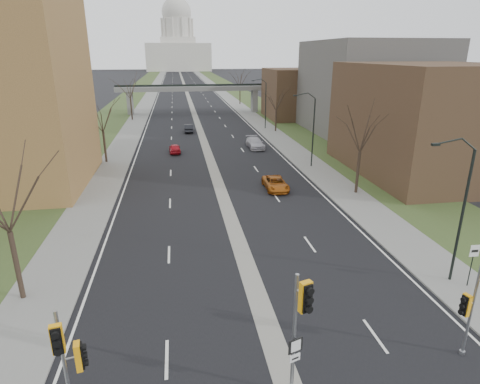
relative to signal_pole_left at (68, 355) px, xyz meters
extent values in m
plane|color=black|center=(8.11, 0.97, -3.24)|extent=(700.00, 700.00, 0.00)
cube|color=black|center=(8.11, 150.97, -3.23)|extent=(20.00, 600.00, 0.01)
cube|color=gray|center=(8.11, 150.97, -3.24)|extent=(1.20, 600.00, 0.02)
cube|color=gray|center=(20.11, 150.97, -3.18)|extent=(4.00, 600.00, 0.12)
cube|color=gray|center=(-3.89, 150.97, -3.18)|extent=(4.00, 600.00, 0.12)
cube|color=#334721|center=(26.11, 150.97, -3.19)|extent=(8.00, 600.00, 0.10)
cube|color=#334721|center=(-9.89, 150.97, -3.19)|extent=(8.00, 600.00, 0.10)
cube|color=#4D3624|center=(32.11, 28.97, 2.76)|extent=(16.00, 20.00, 12.00)
cube|color=#585450|center=(36.11, 52.97, 4.26)|extent=(18.00, 22.00, 15.00)
cube|color=#4D3624|center=(30.11, 70.97, 1.76)|extent=(14.00, 14.00, 10.00)
cube|color=slate|center=(-5.89, 80.97, -0.74)|extent=(1.20, 2.50, 5.00)
cube|color=slate|center=(22.11, 80.97, -0.74)|extent=(1.20, 2.50, 5.00)
cube|color=slate|center=(8.11, 80.97, 2.26)|extent=(34.00, 3.00, 1.00)
cube|color=black|center=(8.11, 80.97, 2.96)|extent=(34.00, 0.15, 0.50)
cube|color=silver|center=(8.11, 320.97, 6.76)|extent=(48.00, 42.00, 20.00)
cube|color=silver|center=(8.11, 320.97, 18.76)|extent=(26.00, 26.00, 5.00)
cylinder|color=silver|center=(8.11, 320.97, 27.76)|extent=(22.00, 22.00, 14.00)
sphere|color=silver|center=(8.11, 320.97, 38.76)|extent=(22.00, 22.00, 22.00)
cylinder|color=black|center=(19.91, 6.97, 0.88)|extent=(0.16, 0.16, 8.00)
cube|color=black|center=(17.61, 6.97, 5.23)|extent=(0.45, 0.18, 0.14)
cylinder|color=black|center=(19.91, 32.97, 0.88)|extent=(0.16, 0.16, 8.00)
cube|color=black|center=(17.61, 32.97, 5.23)|extent=(0.45, 0.18, 0.14)
cylinder|color=black|center=(19.91, 58.97, 0.88)|extent=(0.16, 0.16, 8.00)
cube|color=black|center=(17.61, 58.97, 5.23)|extent=(0.45, 0.18, 0.14)
cylinder|color=#382B21|center=(-4.89, 8.97, -1.12)|extent=(0.28, 0.28, 4.00)
cylinder|color=#382B21|center=(-4.89, 38.97, -1.24)|extent=(0.28, 0.28, 3.75)
cylinder|color=#382B21|center=(-4.89, 72.97, -0.99)|extent=(0.28, 0.28, 4.25)
cylinder|color=#382B21|center=(21.11, 22.97, -1.12)|extent=(0.28, 0.28, 4.00)
cylinder|color=#382B21|center=(21.11, 55.97, -1.37)|extent=(0.28, 0.28, 3.50)
cylinder|color=#382B21|center=(21.11, 95.97, -0.99)|extent=(0.28, 0.28, 4.25)
cylinder|color=gray|center=(-0.21, 0.15, -0.76)|extent=(0.13, 0.13, 4.94)
cube|color=orange|center=(-0.13, -0.32, 0.95)|extent=(0.46, 0.44, 1.09)
cube|color=orange|center=(0.26, 0.23, -0.29)|extent=(0.44, 0.46, 1.09)
cylinder|color=gray|center=(8.13, 0.29, -0.50)|extent=(0.15, 0.15, 5.48)
cube|color=orange|center=(8.29, -0.21, 1.61)|extent=(0.55, 0.54, 1.21)
cube|color=black|center=(8.13, 0.29, -0.81)|extent=(0.61, 0.24, 0.63)
cube|color=silver|center=(8.13, 0.29, -1.39)|extent=(0.46, 0.19, 0.32)
cylinder|color=gray|center=(16.47, 1.21, -0.93)|extent=(0.12, 0.12, 4.61)
cylinder|color=gray|center=(16.47, 1.21, -3.15)|extent=(0.25, 0.25, 0.18)
cube|color=orange|center=(16.03, 1.11, -0.49)|extent=(0.43, 0.45, 1.02)
cylinder|color=black|center=(20.48, 6.20, -1.98)|extent=(0.06, 0.06, 2.27)
cube|color=silver|center=(20.48, 6.20, -0.84)|extent=(0.57, 0.05, 0.72)
imported|color=#B41420|center=(3.65, 42.85, -2.60)|extent=(1.68, 3.78, 1.26)
imported|color=black|center=(6.11, 58.03, -2.55)|extent=(1.57, 4.19, 1.37)
imported|color=#A75311|center=(13.61, 25.40, -2.60)|extent=(2.13, 4.58, 1.27)
imported|color=#A8A6AE|center=(15.13, 43.98, -2.49)|extent=(2.27, 5.20, 1.49)
camera|label=1|loc=(4.10, -11.91, 9.79)|focal=30.00mm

